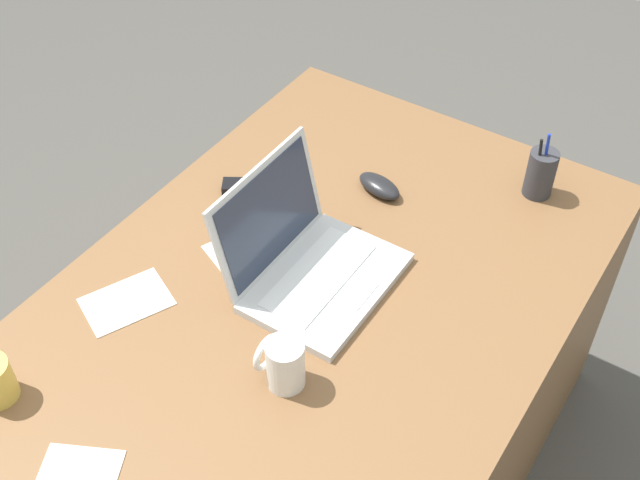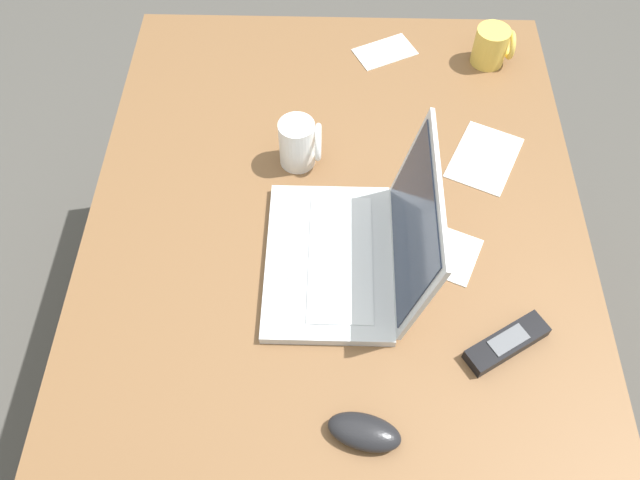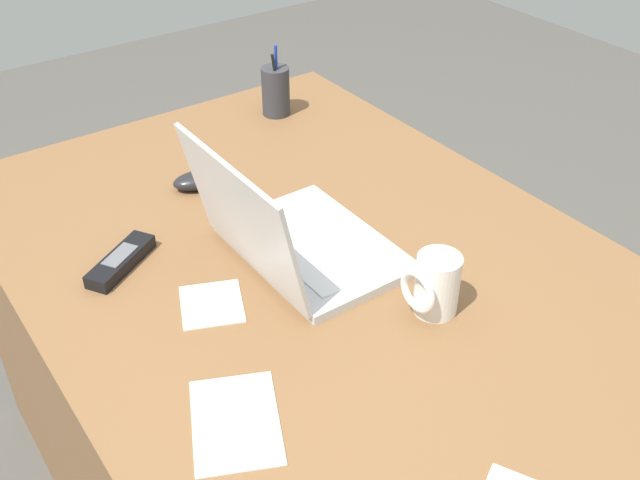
# 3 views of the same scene
# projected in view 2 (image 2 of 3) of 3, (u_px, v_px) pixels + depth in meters

# --- Properties ---
(ground_plane) EXTENTS (6.00, 6.00, 0.00)m
(ground_plane) POSITION_uv_depth(u_px,v_px,m) (330.00, 393.00, 1.77)
(ground_plane) COLOR #4C4944
(desk) EXTENTS (1.37, 0.95, 0.71)m
(desk) POSITION_uv_depth(u_px,v_px,m) (332.00, 338.00, 1.48)
(desk) COLOR brown
(desk) RESTS_ON ground
(laptop) EXTENTS (0.33, 0.28, 0.24)m
(laptop) POSITION_uv_depth(u_px,v_px,m) (356.00, 249.00, 1.13)
(laptop) COLOR silver
(laptop) RESTS_ON desk
(computer_mouse) EXTENTS (0.08, 0.13, 0.03)m
(computer_mouse) POSITION_uv_depth(u_px,v_px,m) (364.00, 432.00, 0.98)
(computer_mouse) COLOR black
(computer_mouse) RESTS_ON desk
(coffee_mug_white) EXTENTS (0.07, 0.08, 0.10)m
(coffee_mug_white) POSITION_uv_depth(u_px,v_px,m) (299.00, 143.00, 1.26)
(coffee_mug_white) COLOR white
(coffee_mug_white) RESTS_ON desk
(coffee_mug_tall) EXTENTS (0.07, 0.09, 0.09)m
(coffee_mug_tall) POSITION_uv_depth(u_px,v_px,m) (492.00, 46.00, 1.44)
(coffee_mug_tall) COLOR #E0BC4C
(coffee_mug_tall) RESTS_ON desk
(cordless_phone) EXTENTS (0.12, 0.15, 0.03)m
(cordless_phone) POSITION_uv_depth(u_px,v_px,m) (507.00, 343.00, 1.07)
(cordless_phone) COLOR black
(cordless_phone) RESTS_ON desk
(paper_note_near_laptop) EXTENTS (0.13, 0.16, 0.00)m
(paper_note_near_laptop) POSITION_uv_depth(u_px,v_px,m) (385.00, 52.00, 1.49)
(paper_note_near_laptop) COLOR white
(paper_note_near_laptop) RESTS_ON desk
(paper_note_left) EXTENTS (0.14, 0.13, 0.00)m
(paper_note_left) POSITION_uv_depth(u_px,v_px,m) (449.00, 254.00, 1.18)
(paper_note_left) COLOR white
(paper_note_left) RESTS_ON desk
(paper_note_right) EXTENTS (0.20, 0.18, 0.00)m
(paper_note_right) POSITION_uv_depth(u_px,v_px,m) (484.00, 158.00, 1.31)
(paper_note_right) COLOR white
(paper_note_right) RESTS_ON desk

